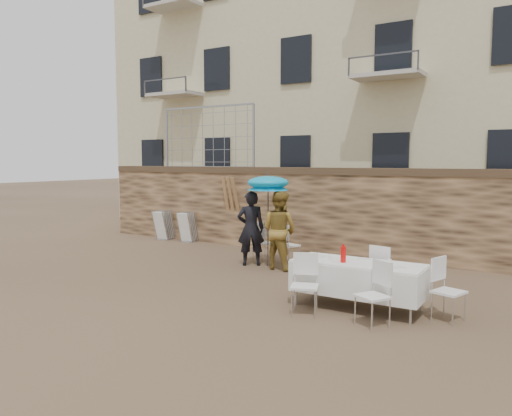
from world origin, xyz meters
The scene contains 18 objects.
ground centered at (0.00, 0.00, 0.00)m, with size 80.00×80.00×0.00m, color brown.
stone_wall centered at (0.00, 5.00, 1.10)m, with size 13.00×0.50×2.20m, color brown.
apartment_building centered at (0.00, 12.00, 7.50)m, with size 20.00×8.00×15.00m, color #C0B68B.
chain_link_fence centered at (-3.00, 5.00, 3.10)m, with size 3.20×0.06×1.80m, color gray, non-canonical shape.
man_suit centered at (-0.05, 2.70, 0.86)m, with size 0.63×0.41×1.73m, color black.
woman_dress centered at (0.70, 2.70, 0.88)m, with size 0.86×0.67×1.76m, color gold.
umbrella centered at (0.35, 2.80, 1.86)m, with size 0.98×0.98×1.98m.
couple_chair_left centered at (-0.05, 3.25, 0.48)m, with size 0.48×0.48×0.96m, color white, non-canonical shape.
couple_chair_right centered at (0.65, 3.25, 0.48)m, with size 0.48×0.48×0.96m, color white, non-canonical shape.
banquet_table centered at (3.25, 0.75, 0.73)m, with size 2.10×0.85×0.78m.
soda_bottle centered at (3.05, 0.60, 0.91)m, with size 0.09×0.09×0.26m, color red.
table_chair_front_left centered at (2.65, 0.00, 0.48)m, with size 0.48×0.48×0.96m, color white, non-canonical shape.
table_chair_front_right centered at (3.75, 0.00, 0.48)m, with size 0.48×0.48×0.96m, color white, non-canonical shape.
table_chair_back centered at (3.45, 1.55, 0.48)m, with size 0.48×0.48×0.96m, color white, non-canonical shape.
table_chair_side centered at (4.65, 0.85, 0.48)m, with size 0.48×0.48×0.96m, color white, non-canonical shape.
chair_stack_left centered at (-4.32, 4.68, 0.46)m, with size 0.46×0.55×0.92m, color white, non-canonical shape.
chair_stack_right centered at (-3.42, 4.68, 0.46)m, with size 0.46×0.47×0.92m, color white, non-canonical shape.
wood_planks centered at (-1.82, 4.75, 1.00)m, with size 0.70×0.20×2.00m, color #A37749, non-canonical shape.
Camera 1 is at (6.03, -6.96, 2.43)m, focal length 35.00 mm.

